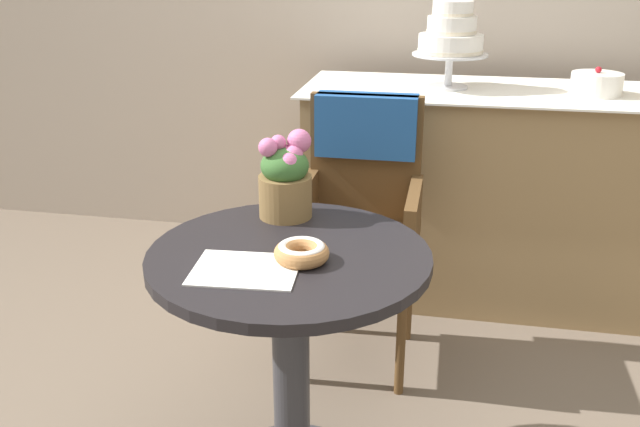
{
  "coord_description": "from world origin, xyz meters",
  "views": [
    {
      "loc": [
        0.38,
        -1.54,
        1.44
      ],
      "look_at": [
        0.05,
        0.15,
        0.77
      ],
      "focal_mm": 38.73,
      "sensor_mm": 36.0,
      "label": 1
    }
  ],
  "objects": [
    {
      "name": "round_layer_cake",
      "position": [
        0.92,
        1.27,
        0.94
      ],
      "size": [
        0.19,
        0.19,
        0.11
      ],
      "color": "white",
      "rests_on": "display_counter"
    },
    {
      "name": "donut_front",
      "position": [
        0.04,
        -0.05,
        0.75
      ],
      "size": [
        0.14,
        0.14,
        0.05
      ],
      "color": "#AD7542",
      "rests_on": "cafe_table"
    },
    {
      "name": "wicker_chair",
      "position": [
        0.08,
        0.75,
        0.64
      ],
      "size": [
        0.42,
        0.45,
        0.95
      ],
      "rotation": [
        0.0,
        0.0,
        -0.01
      ],
      "color": "brown",
      "rests_on": "ground"
    },
    {
      "name": "tiered_cake_stand",
      "position": [
        0.35,
        1.3,
        1.1
      ],
      "size": [
        0.3,
        0.3,
        0.34
      ],
      "color": "silver",
      "rests_on": "display_counter"
    },
    {
      "name": "cafe_table",
      "position": [
        0.0,
        0.0,
        0.51
      ],
      "size": [
        0.72,
        0.72,
        0.72
      ],
      "color": "black",
      "rests_on": "ground"
    },
    {
      "name": "display_counter",
      "position": [
        0.55,
        1.3,
        0.45
      ],
      "size": [
        1.56,
        0.62,
        0.9
      ],
      "color": "#93754C",
      "rests_on": "ground"
    },
    {
      "name": "paper_napkin",
      "position": [
        -0.08,
        -0.12,
        0.72
      ],
      "size": [
        0.26,
        0.21,
        0.0
      ],
      "primitive_type": "cube",
      "rotation": [
        0.0,
        0.0,
        0.07
      ],
      "color": "white",
      "rests_on": "cafe_table"
    },
    {
      "name": "flower_vase",
      "position": [
        -0.07,
        0.24,
        0.84
      ],
      "size": [
        0.15,
        0.15,
        0.25
      ],
      "color": "brown",
      "rests_on": "cafe_table"
    }
  ]
}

